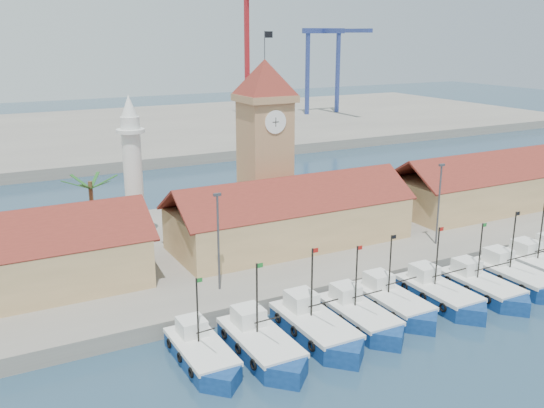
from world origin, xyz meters
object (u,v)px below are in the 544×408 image
boat_5 (441,296)px  clock_tower (265,141)px  boat_0 (203,356)px  minaret (133,170)px

boat_5 → clock_tower: size_ratio=0.44×
boat_0 → clock_tower: clock_tower is taller
boat_5 → minaret: size_ratio=0.61×
clock_tower → minaret: (-15.00, 2.00, -2.23)m
clock_tower → minaret: clock_tower is taller
boat_0 → minaret: (2.29, 25.09, 9.00)m
boat_0 → clock_tower: bearing=53.2°
clock_tower → minaret: 15.30m
boat_0 → minaret: minaret is taller
boat_5 → clock_tower: 26.72m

